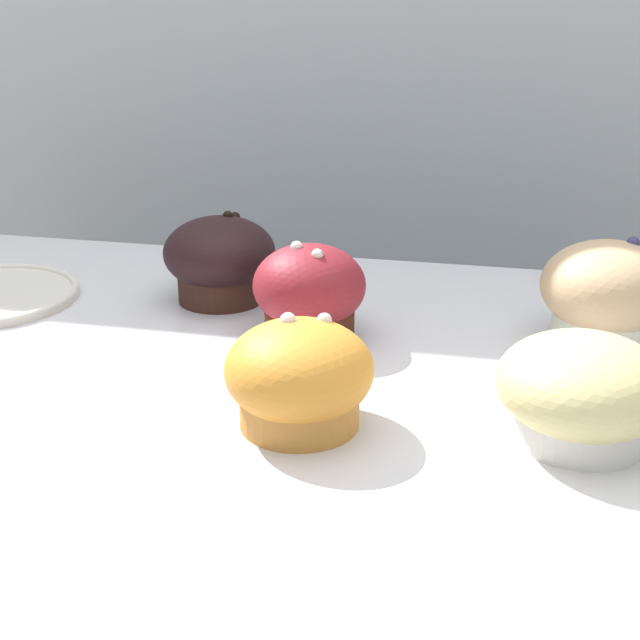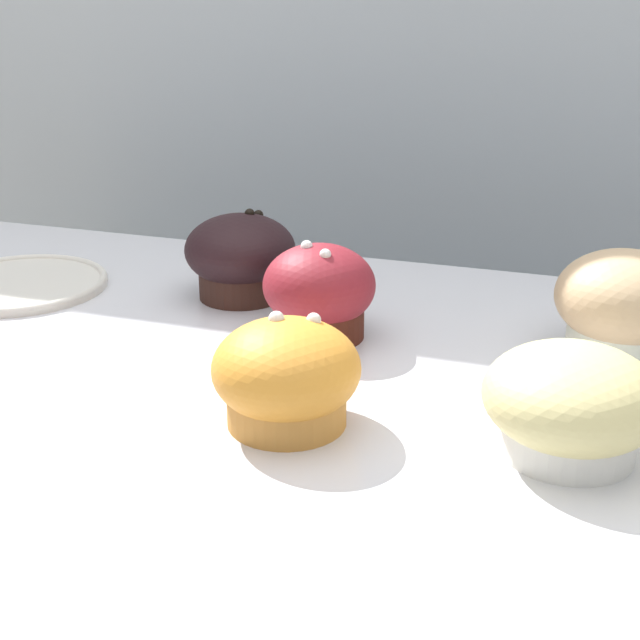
{
  "view_description": "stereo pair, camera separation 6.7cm",
  "coord_description": "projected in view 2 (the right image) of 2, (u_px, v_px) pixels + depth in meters",
  "views": [
    {
      "loc": [
        0.19,
        -0.6,
        1.21
      ],
      "look_at": [
        0.05,
        0.02,
        0.97
      ],
      "focal_mm": 50.0,
      "sensor_mm": 36.0,
      "label": 1
    },
    {
      "loc": [
        0.25,
        -0.58,
        1.21
      ],
      "look_at": [
        0.05,
        0.02,
        0.97
      ],
      "focal_mm": 50.0,
      "sensor_mm": 36.0,
      "label": 2
    }
  ],
  "objects": [
    {
      "name": "wall_back",
      "position": [
        419.0,
        216.0,
        1.23
      ],
      "size": [
        3.2,
        0.1,
        1.8
      ],
      "primitive_type": "cube",
      "color": "#A8B2B7",
      "rests_on": "ground"
    },
    {
      "name": "muffin_front_right",
      "position": [
        319.0,
        293.0,
        0.75
      ],
      "size": [
        0.1,
        0.1,
        0.08
      ],
      "color": "#451B11",
      "rests_on": "display_counter"
    },
    {
      "name": "muffin_back_left",
      "position": [
        571.0,
        404.0,
        0.56
      ],
      "size": [
        0.11,
        0.11,
        0.07
      ],
      "color": "white",
      "rests_on": "display_counter"
    },
    {
      "name": "muffin_back_right",
      "position": [
        624.0,
        305.0,
        0.71
      ],
      "size": [
        0.11,
        0.11,
        0.09
      ],
      "color": "silver",
      "rests_on": "display_counter"
    },
    {
      "name": "serving_plate",
      "position": [
        19.0,
        283.0,
        0.88
      ],
      "size": [
        0.17,
        0.17,
        0.01
      ],
      "color": "beige",
      "rests_on": "display_counter"
    },
    {
      "name": "muffin_front_center",
      "position": [
        286.0,
        376.0,
        0.6
      ],
      "size": [
        0.1,
        0.1,
        0.08
      ],
      "color": "#C98338",
      "rests_on": "display_counter"
    },
    {
      "name": "muffin_back_center",
      "position": [
        240.0,
        256.0,
        0.84
      ],
      "size": [
        0.1,
        0.1,
        0.08
      ],
      "color": "#372019",
      "rests_on": "display_counter"
    }
  ]
}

